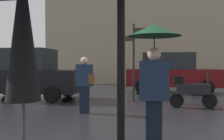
{
  "coord_description": "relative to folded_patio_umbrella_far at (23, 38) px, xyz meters",
  "views": [
    {
      "loc": [
        -0.1,
        -2.96,
        1.41
      ],
      "look_at": [
        -1.36,
        5.7,
        1.18
      ],
      "focal_mm": 39.35,
      "sensor_mm": 36.0,
      "label": 1
    }
  ],
  "objects": [
    {
      "name": "folded_patio_umbrella_far",
      "position": [
        0.0,
        0.0,
        0.0
      ],
      "size": [
        0.44,
        0.44,
        2.5
      ],
      "color": "black",
      "rests_on": "ground"
    },
    {
      "name": "pedestrian_with_umbrella",
      "position": [
        1.35,
        1.78,
        -0.14
      ],
      "size": [
        0.88,
        0.88,
        2.06
      ],
      "rotation": [
        0.0,
        0.0,
        2.7
      ],
      "color": "black",
      "rests_on": "ground"
    },
    {
      "name": "pedestrian_with_bag",
      "position": [
        -0.52,
        4.45,
        -0.76
      ],
      "size": [
        0.5,
        0.24,
        1.61
      ],
      "rotation": [
        0.0,
        0.0,
        2.98
      ],
      "color": "black",
      "rests_on": "ground"
    },
    {
      "name": "parked_scooter",
      "position": [
        2.63,
        5.76,
        -1.11
      ],
      "size": [
        1.48,
        0.32,
        1.23
      ],
      "rotation": [
        0.0,
        0.0,
        0.04
      ],
      "color": "black",
      "rests_on": "ground"
    },
    {
      "name": "parked_car_left",
      "position": [
        2.36,
        9.89,
        -0.69
      ],
      "size": [
        4.35,
        1.88,
        1.93
      ],
      "rotation": [
        0.0,
        0.0,
        -0.04
      ],
      "color": "#590C0F",
      "rests_on": "ground"
    },
    {
      "name": "parked_car_right",
      "position": [
        -3.56,
        6.86,
        -0.68
      ],
      "size": [
        4.27,
        1.94,
        2.0
      ],
      "rotation": [
        0.0,
        0.0,
        3.23
      ],
      "color": "black",
      "rests_on": "ground"
    },
    {
      "name": "street_signpost",
      "position": [
        0.74,
        6.74,
        0.08
      ],
      "size": [
        1.08,
        0.08,
        2.88
      ],
      "color": "black",
      "rests_on": "ground"
    }
  ]
}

